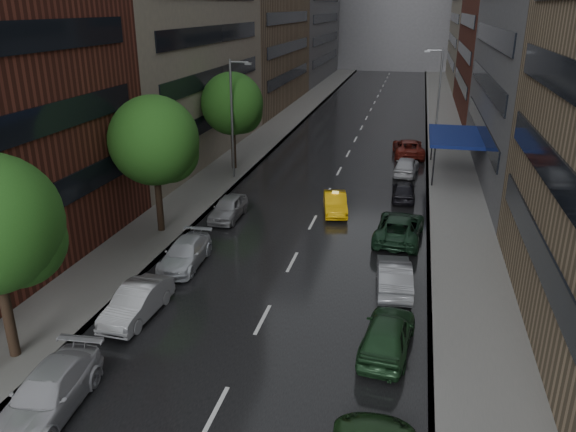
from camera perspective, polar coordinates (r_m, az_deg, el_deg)
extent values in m
cube|color=black|center=(62.11, 7.28, 8.52)|extent=(14.00, 140.00, 0.01)
cube|color=gray|center=(63.57, -0.90, 9.02)|extent=(4.00, 140.00, 0.15)
cube|color=gray|center=(61.90, 15.67, 7.95)|extent=(4.00, 140.00, 0.15)
cube|color=#937A5B|center=(77.36, -2.92, 19.22)|extent=(8.00, 28.00, 22.00)
cube|color=slate|center=(47.40, 25.31, 17.76)|extent=(8.00, 28.00, 24.00)
cylinder|color=#382619|center=(23.76, -26.71, -8.26)|extent=(0.40, 0.40, 4.47)
cylinder|color=#382619|center=(33.95, -12.99, 1.92)|extent=(0.40, 0.40, 4.50)
sphere|color=#1E5116|center=(33.06, -13.46, 7.47)|extent=(5.15, 5.15, 5.15)
cylinder|color=#382619|center=(46.61, -5.56, 7.31)|extent=(0.40, 0.40, 4.38)
sphere|color=#1E5116|center=(45.97, -5.70, 11.30)|extent=(5.00, 5.00, 5.00)
imported|color=#F0AD0C|center=(36.92, 4.81, 1.31)|extent=(2.22, 4.27, 1.34)
imported|color=#AFAEB4|center=(21.13, -23.18, -16.23)|extent=(2.39, 5.14, 1.45)
imported|color=#A8A9AE|center=(25.56, -15.10, -8.45)|extent=(1.70, 4.41, 1.43)
imported|color=silver|center=(29.90, -10.41, -3.75)|extent=(2.05, 4.66, 1.33)
imported|color=gray|center=(35.99, -6.09, 0.82)|extent=(1.71, 4.20, 1.43)
imported|color=#1C3F21|center=(22.72, 10.06, -11.74)|extent=(2.29, 4.74, 1.56)
imported|color=gray|center=(27.41, 10.72, -5.94)|extent=(1.97, 4.61, 1.48)
imported|color=#15301E|center=(33.15, 11.25, -1.14)|extent=(2.94, 5.68, 1.53)
imported|color=black|center=(40.19, 11.67, 2.57)|extent=(1.70, 3.99, 1.34)
imported|color=#9D9DA2|center=(46.21, 11.93, 5.01)|extent=(2.15, 4.55, 1.50)
imported|color=#5F1A13|center=(52.22, 12.13, 6.80)|extent=(3.13, 5.84, 1.56)
cylinder|color=gray|center=(43.49, -5.71, 9.67)|extent=(0.18, 0.18, 9.00)
cube|color=gray|center=(42.48, -4.06, 15.18)|extent=(0.50, 0.22, 0.16)
cylinder|color=gray|center=(56.12, 15.05, 11.54)|extent=(0.18, 0.18, 9.00)
cube|color=gray|center=(55.64, 13.97, 15.93)|extent=(0.50, 0.22, 0.16)
cube|color=navy|center=(46.62, 16.64, 7.77)|extent=(4.00, 8.00, 0.25)
cylinder|color=black|center=(43.19, 14.57, 4.94)|extent=(0.12, 0.12, 3.00)
cylinder|color=black|center=(50.57, 14.44, 7.18)|extent=(0.12, 0.12, 3.00)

